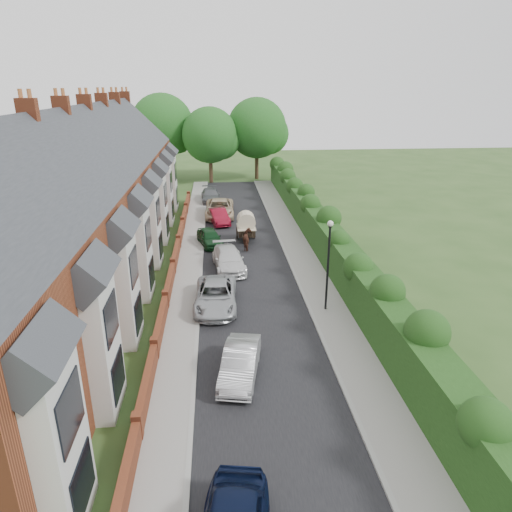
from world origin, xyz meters
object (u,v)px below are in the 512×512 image
at_px(car_silver_a, 240,363).
at_px(horse_cart, 246,225).
at_px(car_green, 210,237).
at_px(horse, 248,240).
at_px(car_grey, 211,195).
at_px(car_white, 229,259).
at_px(lamppost, 329,255).
at_px(car_beige, 220,208).
at_px(car_red, 219,216).
at_px(car_silver_b, 216,296).

xyz_separation_m(car_silver_a, horse_cart, (1.47, 17.94, 0.70)).
height_order(car_green, horse, horse).
bearing_deg(car_grey, horse, -82.82).
bearing_deg(car_white, car_grey, 87.57).
bearing_deg(car_grey, lamppost, -79.48).
bearing_deg(car_beige, car_grey, 99.90).
bearing_deg(car_grey, car_red, -88.20).
bearing_deg(car_green, car_silver_a, -99.79).
height_order(car_silver_b, car_beige, car_beige).
distance_m(car_white, car_beige, 13.21).
xyz_separation_m(car_silver_b, horse, (2.46, 9.44, 0.05)).
bearing_deg(horse, car_red, -74.47).
bearing_deg(car_silver_a, car_beige, 101.97).
relative_size(car_red, horse, 2.25).
relative_size(car_white, horse_cart, 1.43).
bearing_deg(horse, car_green, -22.88).
distance_m(car_green, horse_cart, 3.05).
xyz_separation_m(lamppost, car_white, (-5.10, 6.60, -2.61)).
relative_size(lamppost, horse, 2.94).
xyz_separation_m(lamppost, car_red, (-5.65, 17.53, -2.65)).
height_order(car_silver_b, car_red, car_silver_b).
height_order(lamppost, car_grey, lamppost).
relative_size(car_silver_b, car_red, 1.26).
bearing_deg(car_silver_a, car_grey, 103.33).
bearing_deg(horse_cart, car_beige, 105.00).
bearing_deg(lamppost, car_green, 118.92).
bearing_deg(horse_cart, car_silver_a, -94.68).
xyz_separation_m(car_white, horse_cart, (1.57, 5.73, 0.68)).
relative_size(car_green, horse, 2.13).
xyz_separation_m(car_silver_b, horse_cart, (2.46, 11.33, 0.67)).
distance_m(car_silver_b, horse_cart, 11.62).
distance_m(car_silver_a, car_red, 23.15).
distance_m(car_white, car_grey, 19.17).
relative_size(car_red, horse_cart, 1.20).
distance_m(lamppost, car_silver_b, 6.61).
xyz_separation_m(car_green, horse, (2.87, -1.15, 0.10)).
bearing_deg(car_white, car_silver_b, -105.37).
relative_size(car_silver_b, horse, 2.82).
bearing_deg(car_green, car_grey, 75.55).
height_order(car_red, horse, horse).
bearing_deg(car_red, horse_cart, -79.60).
xyz_separation_m(lamppost, car_beige, (-5.53, 19.80, -2.51)).
distance_m(car_grey, horse, 15.56).
bearing_deg(car_silver_b, car_green, 94.34).
bearing_deg(horse_cart, car_red, 112.16).
height_order(car_beige, horse, car_beige).
relative_size(car_white, car_grey, 1.00).
relative_size(car_silver_b, horse_cart, 1.50).
bearing_deg(car_silver_b, horse, 77.51).
xyz_separation_m(lamppost, car_silver_a, (-5.00, -5.61, -2.63)).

